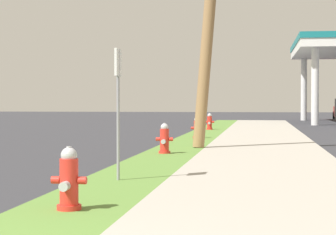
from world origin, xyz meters
The scene contains 5 objects.
fire_hydrant_nearest centered at (0.69, 3.78, 0.45)m, with size 0.42×0.38×0.74m.
fire_hydrant_second centered at (0.59, 11.90, 0.45)m, with size 0.42×0.38×0.74m.
fire_hydrant_third centered at (0.74, 18.48, 0.45)m, with size 0.42×0.37×0.74m.
fire_hydrant_fourth centered at (0.65, 25.15, 0.45)m, with size 0.42×0.37×0.74m.
street_sign_post centered at (0.64, 6.61, 1.63)m, with size 0.05×0.36×2.12m.
Camera 1 is at (2.91, -3.34, 1.39)m, focal length 67.55 mm.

